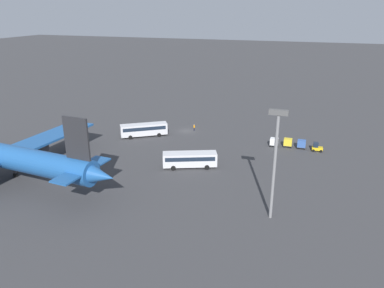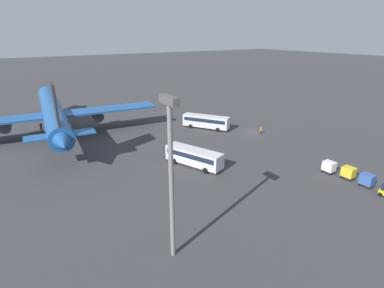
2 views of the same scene
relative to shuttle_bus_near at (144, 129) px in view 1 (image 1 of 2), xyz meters
The scene contains 9 objects.
ground_plane 11.92m from the shuttle_bus_near, 139.17° to the right, with size 600.00×600.00×0.00m, color #38383A.
shuttle_bus_near is the anchor object (origin of this frame).
shuttle_bus_far 23.32m from the shuttle_bus_near, 139.85° to the left, with size 11.42×6.87×3.22m.
baggage_tug 42.84m from the shuttle_bus_near, behind, with size 2.49×1.79×2.10m.
worker_person 13.94m from the shuttle_bus_near, 140.88° to the right, with size 0.38×0.38×1.74m.
cargo_cart_blue 39.42m from the shuttle_bus_near, behind, with size 2.03×1.72×2.06m.
cargo_cart_yellow 36.28m from the shuttle_bus_near, behind, with size 2.03×1.72×2.06m.
cargo_cart_white 33.07m from the shuttle_bus_near, behind, with size 2.03×1.72×2.06m.
light_pole 47.91m from the shuttle_bus_near, 140.91° to the left, with size 2.80×0.70×17.72m.
Camera 1 is at (-32.72, 90.67, 31.51)m, focal length 35.00 mm.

